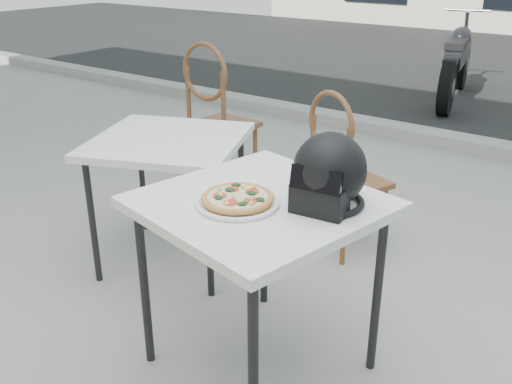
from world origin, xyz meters
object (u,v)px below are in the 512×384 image
Objects in this scene: helmet at (328,175)px; cafe_chair_main at (341,165)px; cafe_table_side at (168,149)px; pizza at (238,198)px; cafe_chair_side at (215,109)px; plate at (238,203)px; cafe_table_main at (260,216)px; motorcycle at (457,63)px.

cafe_chair_main is at bearing 108.22° from helmet.
cafe_chair_main is 0.98m from cafe_table_side.
cafe_chair_side is at bearing 132.61° from pizza.
cafe_chair_side is (-1.21, 0.33, 0.06)m from cafe_chair_main.
helmet is at bearing 35.49° from plate.
cafe_table_main is 3.08× the size of helmet.
cafe_chair_main reaches higher than cafe_table_side.
cafe_table_side is 1.10m from cafe_chair_side.
cafe_table_side is at bearing 154.39° from cafe_table_main.
motorcycle is at bearing -59.74° from cafe_chair_main.
pizza reaches higher than cafe_table_main.
pizza is at bearing 134.86° from cafe_chair_side.
helmet is at bearing -16.48° from cafe_table_side.
cafe_chair_side is 0.55× the size of motorcycle.
cafe_table_main is 1.06m from cafe_table_side.
cafe_chair_side reaches higher than cafe_table_side.
cafe_chair_main is at bearing 42.46° from cafe_table_side.
pizza reaches higher than cafe_table_side.
cafe_chair_side reaches higher than motorcycle.
cafe_chair_side reaches higher than plate.
plate is at bearing 134.85° from cafe_chair_side.
motorcycle reaches higher than cafe_table_side.
cafe_table_side is at bearing 118.98° from cafe_chair_side.
motorcycle is at bearing -95.79° from cafe_chair_side.
plate is 1.25m from cafe_chair_main.
cafe_chair_main reaches higher than plate.
plate is at bearing -30.99° from cafe_table_side.
cafe_table_main is 1.15m from cafe_chair_main.
cafe_chair_main reaches higher than cafe_table_main.
helmet is 5.24m from motorcycle.
helmet is at bearing 35.47° from pizza.
cafe_table_main is at bearing 67.85° from pizza.
cafe_chair_side is (-1.41, 1.53, -0.21)m from pizza.
motorcycle is at bearing 95.88° from helmet.
cafe_table_side is (-0.95, 0.46, -0.04)m from cafe_table_main.
cafe_table_main is 0.13m from plate.
pizza is at bearing -92.40° from motorcycle.
cafe_chair_main is 1.26m from cafe_chair_side.
helmet is 2.17m from cafe_chair_side.
cafe_table_main is 2.04m from cafe_chair_side.
cafe_table_main is at bearing 122.67° from cafe_chair_main.
cafe_table_side is 0.93× the size of cafe_chair_side.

